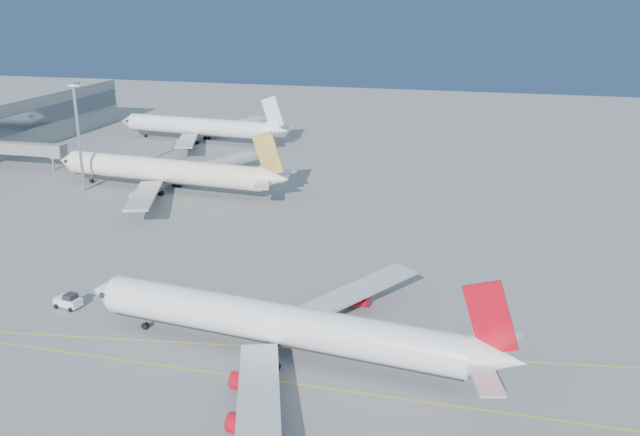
{
  "coord_description": "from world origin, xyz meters",
  "views": [
    {
      "loc": [
        27.61,
        -86.57,
        45.67
      ],
      "look_at": [
        -2.42,
        28.93,
        7.0
      ],
      "focal_mm": 40.0,
      "sensor_mm": 36.0,
      "label": 1
    }
  ],
  "objects_px": {
    "airliner_etihad": "(168,171)",
    "pushback_tug": "(68,301)",
    "airliner_third": "(202,127)",
    "light_mast": "(78,128)",
    "airliner_virgin": "(286,326)"
  },
  "relations": [
    {
      "from": "light_mast",
      "to": "airliner_third",
      "type": "bearing_deg",
      "value": 85.64
    },
    {
      "from": "airliner_third",
      "to": "pushback_tug",
      "type": "xyz_separation_m",
      "value": [
        29.28,
        -116.78,
        -3.66
      ]
    },
    {
      "from": "airliner_virgin",
      "to": "light_mast",
      "type": "bearing_deg",
      "value": 144.47
    },
    {
      "from": "airliner_virgin",
      "to": "airliner_etihad",
      "type": "height_order",
      "value": "airliner_etihad"
    },
    {
      "from": "pushback_tug",
      "to": "light_mast",
      "type": "bearing_deg",
      "value": 130.32
    },
    {
      "from": "pushback_tug",
      "to": "airliner_virgin",
      "type": "bearing_deg",
      "value": 0.4
    },
    {
      "from": "airliner_etihad",
      "to": "airliner_third",
      "type": "xyz_separation_m",
      "value": [
        -15.26,
        54.24,
        -0.17
      ]
    },
    {
      "from": "pushback_tug",
      "to": "light_mast",
      "type": "height_order",
      "value": "light_mast"
    },
    {
      "from": "airliner_etihad",
      "to": "light_mast",
      "type": "height_order",
      "value": "light_mast"
    },
    {
      "from": "airliner_etihad",
      "to": "pushback_tug",
      "type": "bearing_deg",
      "value": -71.97
    },
    {
      "from": "airliner_etihad",
      "to": "airliner_third",
      "type": "distance_m",
      "value": 56.34
    },
    {
      "from": "pushback_tug",
      "to": "light_mast",
      "type": "relative_size",
      "value": 0.17
    },
    {
      "from": "airliner_third",
      "to": "pushback_tug",
      "type": "bearing_deg",
      "value": -70.4
    },
    {
      "from": "airliner_etihad",
      "to": "light_mast",
      "type": "bearing_deg",
      "value": -161.6
    },
    {
      "from": "pushback_tug",
      "to": "light_mast",
      "type": "distance_m",
      "value": 68.53
    }
  ]
}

